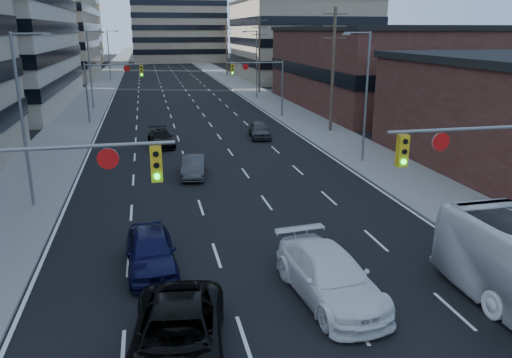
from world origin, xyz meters
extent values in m
cube|color=black|center=(0.00, 130.00, 0.01)|extent=(18.00, 300.00, 0.02)
cube|color=slate|center=(-11.50, 130.00, 0.07)|extent=(5.00, 300.00, 0.15)
cube|color=slate|center=(11.50, 130.00, 0.07)|extent=(5.00, 300.00, 0.15)
cube|color=gray|center=(-24.00, 100.00, 8.00)|extent=(20.00, 30.00, 16.00)
cube|color=#472119|center=(24.00, 50.00, 4.50)|extent=(20.00, 30.00, 9.00)
cube|color=gray|center=(25.00, 88.00, 7.00)|extent=(22.00, 28.00, 14.00)
cube|color=#ADA089|center=(-28.00, 140.00, 10.00)|extent=(24.00, 24.00, 20.00)
cube|color=gray|center=(32.00, 130.00, 6.00)|extent=(22.00, 22.00, 12.00)
cylinder|color=slate|center=(-6.75, 8.00, 5.80)|extent=(6.50, 0.12, 0.12)
cube|color=gold|center=(-4.10, 8.00, 5.15)|extent=(0.35, 0.28, 1.10)
cylinder|color=black|center=(-4.10, 7.84, 5.50)|extent=(0.18, 0.06, 0.18)
cylinder|color=black|center=(-4.10, 7.84, 5.15)|extent=(0.18, 0.06, 0.18)
cylinder|color=#0CE526|center=(-4.10, 7.84, 4.80)|extent=(0.18, 0.06, 0.18)
cylinder|color=white|center=(-5.50, 7.97, 5.40)|extent=(0.64, 0.06, 0.64)
cylinder|color=slate|center=(6.75, 8.00, 5.80)|extent=(6.50, 0.12, 0.12)
cube|color=gold|center=(4.10, 8.00, 5.15)|extent=(0.35, 0.28, 1.10)
cylinder|color=black|center=(4.10, 7.84, 5.50)|extent=(0.18, 0.06, 0.18)
cylinder|color=black|center=(4.10, 7.84, 5.15)|extent=(0.18, 0.06, 0.18)
cylinder|color=#0CE526|center=(4.10, 7.84, 4.80)|extent=(0.18, 0.06, 0.18)
cylinder|color=white|center=(5.50, 7.97, 5.40)|extent=(0.64, 0.06, 0.64)
cylinder|color=slate|center=(-10.00, 45.00, 3.00)|extent=(0.18, 0.18, 6.00)
cylinder|color=slate|center=(-7.00, 45.00, 5.80)|extent=(6.00, 0.12, 0.12)
cube|color=gold|center=(-4.60, 45.00, 5.15)|extent=(0.35, 0.28, 1.10)
cylinder|color=black|center=(-4.60, 44.84, 5.50)|extent=(0.18, 0.06, 0.18)
cylinder|color=black|center=(-4.60, 44.84, 5.15)|extent=(0.18, 0.06, 0.18)
cylinder|color=#0CE526|center=(-4.60, 44.84, 4.80)|extent=(0.18, 0.06, 0.18)
cylinder|color=white|center=(-6.00, 44.97, 5.40)|extent=(0.64, 0.06, 0.64)
cylinder|color=slate|center=(10.00, 45.00, 3.00)|extent=(0.18, 0.18, 6.00)
cylinder|color=slate|center=(7.00, 45.00, 5.80)|extent=(6.00, 0.12, 0.12)
cube|color=gold|center=(4.60, 45.00, 5.15)|extent=(0.35, 0.28, 1.10)
cylinder|color=black|center=(4.60, 44.84, 5.50)|extent=(0.18, 0.06, 0.18)
cylinder|color=black|center=(4.60, 44.84, 5.15)|extent=(0.18, 0.06, 0.18)
cylinder|color=#0CE526|center=(4.60, 44.84, 4.80)|extent=(0.18, 0.06, 0.18)
cylinder|color=white|center=(6.00, 44.97, 5.40)|extent=(0.64, 0.06, 0.64)
cylinder|color=#4C3D2D|center=(12.20, 36.00, 5.50)|extent=(0.28, 0.28, 11.00)
cube|color=#4C3D2D|center=(12.20, 36.00, 10.40)|extent=(2.20, 0.10, 0.10)
cube|color=#4C3D2D|center=(12.20, 36.00, 9.40)|extent=(2.20, 0.10, 0.10)
cube|color=#4C3D2D|center=(12.20, 36.00, 8.40)|extent=(2.20, 0.10, 0.10)
cylinder|color=#4C3D2D|center=(12.20, 66.00, 5.50)|extent=(0.28, 0.28, 11.00)
cube|color=#4C3D2D|center=(12.20, 66.00, 10.40)|extent=(2.20, 0.10, 0.10)
cube|color=#4C3D2D|center=(12.20, 66.00, 9.40)|extent=(2.20, 0.10, 0.10)
cube|color=#4C3D2D|center=(12.20, 66.00, 8.40)|extent=(2.20, 0.10, 0.10)
cylinder|color=#4C3D2D|center=(12.20, 96.00, 5.50)|extent=(0.28, 0.28, 11.00)
cube|color=#4C3D2D|center=(12.20, 96.00, 10.40)|extent=(2.20, 0.10, 0.10)
cube|color=#4C3D2D|center=(12.20, 96.00, 9.40)|extent=(2.20, 0.10, 0.10)
cube|color=#4C3D2D|center=(12.20, 96.00, 8.40)|extent=(2.20, 0.10, 0.10)
cylinder|color=slate|center=(-10.50, 20.00, 4.50)|extent=(0.16, 0.16, 9.00)
cylinder|color=slate|center=(-9.60, 20.00, 8.90)|extent=(1.80, 0.10, 0.10)
cube|color=slate|center=(-8.80, 20.00, 8.82)|extent=(0.50, 0.22, 0.14)
cylinder|color=slate|center=(-10.50, 55.00, 4.50)|extent=(0.16, 0.16, 9.00)
cylinder|color=slate|center=(-9.60, 55.00, 8.90)|extent=(1.80, 0.10, 0.10)
cube|color=slate|center=(-8.80, 55.00, 8.82)|extent=(0.50, 0.22, 0.14)
cylinder|color=slate|center=(-10.50, 90.00, 4.50)|extent=(0.16, 0.16, 9.00)
cylinder|color=slate|center=(-9.60, 90.00, 8.90)|extent=(1.80, 0.10, 0.10)
cube|color=slate|center=(-8.80, 90.00, 8.82)|extent=(0.50, 0.22, 0.14)
cylinder|color=slate|center=(10.50, 25.00, 4.50)|extent=(0.16, 0.16, 9.00)
cylinder|color=slate|center=(9.60, 25.00, 8.90)|extent=(1.80, 0.10, 0.10)
cube|color=slate|center=(8.80, 25.00, 8.82)|extent=(0.50, 0.22, 0.14)
cylinder|color=slate|center=(10.50, 60.00, 4.50)|extent=(0.16, 0.16, 9.00)
cylinder|color=slate|center=(9.60, 60.00, 8.90)|extent=(1.80, 0.10, 0.10)
cube|color=slate|center=(8.80, 60.00, 8.82)|extent=(0.50, 0.22, 0.14)
imported|color=black|center=(-3.84, 5.29, 0.80)|extent=(3.39, 6.06, 1.60)
imported|color=white|center=(1.60, 7.74, 0.84)|extent=(2.95, 6.03, 1.69)
imported|color=black|center=(-4.48, 11.30, 0.79)|extent=(2.10, 4.74, 1.59)
imported|color=#353537|center=(-1.59, 24.03, 0.67)|extent=(1.95, 4.23, 1.34)
imported|color=black|center=(-3.31, 33.39, 0.65)|extent=(2.31, 4.68, 1.31)
imported|color=#38383A|center=(5.20, 34.82, 0.71)|extent=(2.08, 4.32, 1.42)
camera|label=1|loc=(-4.27, -7.01, 9.08)|focal=35.00mm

